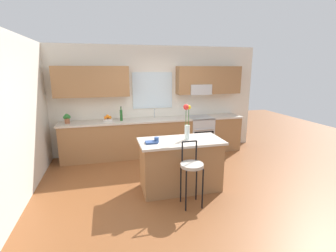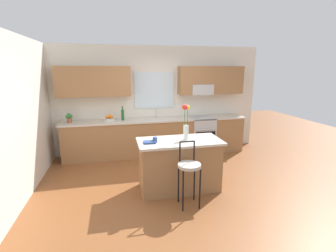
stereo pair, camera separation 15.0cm
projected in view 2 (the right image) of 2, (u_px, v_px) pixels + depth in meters
The scene contains 14 objects.
ground_plane at pixel (172, 183), 4.66m from camera, with size 14.00×14.00×0.00m, color brown.
wall_left at pixel (21, 117), 4.09m from camera, with size 0.12×4.60×2.70m, color silver.
back_wall_assembly at pixel (155, 94), 6.21m from camera, with size 5.60×0.50×2.70m.
counter_run at pixel (157, 136), 6.17m from camera, with size 4.56×0.64×0.92m.
sink_faucet at pixel (156, 112), 6.17m from camera, with size 0.02×0.13×0.23m.
oven_range at pixel (201, 134), 6.40m from camera, with size 0.60×0.64×0.92m.
kitchen_island at pixel (179, 165), 4.36m from camera, with size 1.47×0.73×0.92m.
bar_stool_near at pixel (189, 168), 3.78m from camera, with size 0.36×0.36×1.04m.
flower_vase at pixel (186, 123), 4.22m from camera, with size 0.14×0.10×0.63m.
mug_ceramic at pixel (155, 140), 4.14m from camera, with size 0.08×0.08×0.09m, color #33518C.
cookbook at pixel (150, 142), 4.10m from camera, with size 0.20×0.15×0.03m, color navy.
fruit_bowl_oranges at pixel (109, 119), 5.81m from camera, with size 0.24×0.24×0.16m.
bottle_olive_oil at pixel (123, 115), 5.86m from camera, with size 0.06×0.06×0.34m.
potted_plant_small at pixel (69, 118), 5.60m from camera, with size 0.17×0.11×0.22m.
Camera 2 is at (-1.02, -4.16, 2.15)m, focal length 26.00 mm.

